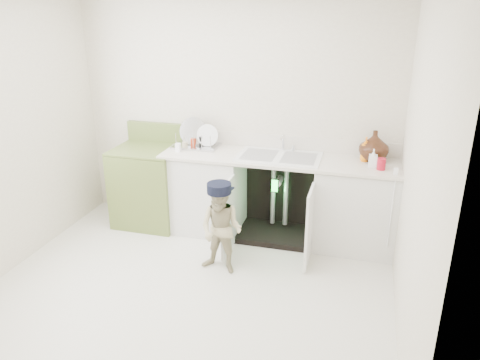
% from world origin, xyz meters
% --- Properties ---
extents(ground, '(3.50, 3.50, 0.00)m').
position_xyz_m(ground, '(0.00, 0.00, 0.00)').
color(ground, silver).
rests_on(ground, ground).
extents(room_shell, '(6.00, 5.50, 1.26)m').
position_xyz_m(room_shell, '(0.00, 0.00, 1.25)').
color(room_shell, silver).
rests_on(room_shell, ground).
extents(counter_run, '(2.44, 1.02, 1.20)m').
position_xyz_m(counter_run, '(0.57, 1.21, 0.47)').
color(counter_run, white).
rests_on(counter_run, ground).
extents(avocado_stove, '(0.71, 0.65, 1.10)m').
position_xyz_m(avocado_stove, '(-0.92, 1.18, 0.45)').
color(avocado_stove, olive).
rests_on(avocado_stove, ground).
extents(repair_worker, '(0.66, 0.68, 0.87)m').
position_xyz_m(repair_worker, '(0.19, 0.37, 0.45)').
color(repair_worker, tan).
rests_on(repair_worker, ground).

